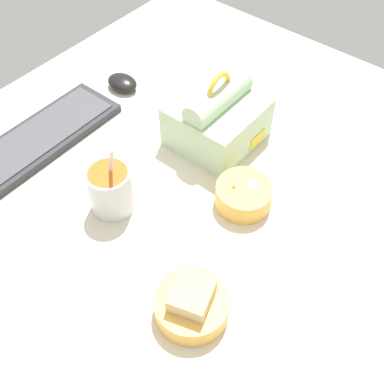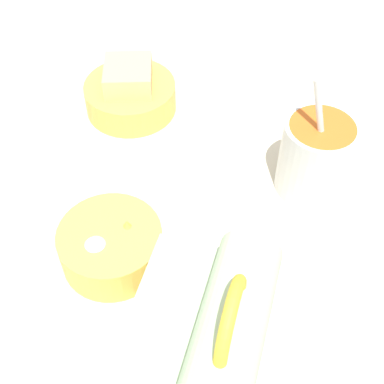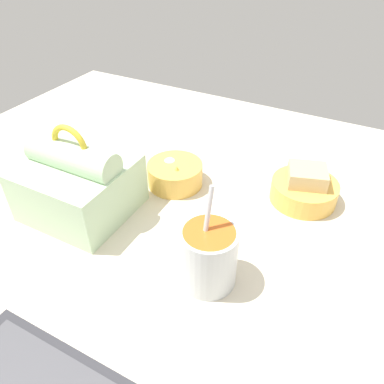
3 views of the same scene
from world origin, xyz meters
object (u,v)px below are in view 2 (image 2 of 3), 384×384
object	(u,v)px
lunch_bag	(225,367)
bento_bowl_snacks	(112,245)
bento_bowl_sandwich	(130,93)
soup_cup	(316,156)

from	to	relation	value
lunch_bag	bento_bowl_snacks	bearing A→B (deg)	-126.66
lunch_bag	bento_bowl_sandwich	world-z (taller)	lunch_bag
bento_bowl_sandwich	soup_cup	bearing A→B (deg)	73.47
lunch_bag	soup_cup	distance (cm)	27.75
bento_bowl_sandwich	bento_bowl_snacks	world-z (taller)	bento_bowl_sandwich
bento_bowl_sandwich	lunch_bag	bearing A→B (deg)	31.63
soup_cup	bento_bowl_snacks	bearing A→B (deg)	-48.99
bento_bowl_snacks	lunch_bag	bearing A→B (deg)	53.34
lunch_bag	soup_cup	world-z (taller)	lunch_bag
soup_cup	bento_bowl_snacks	size ratio (longest dim) A/B	1.47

